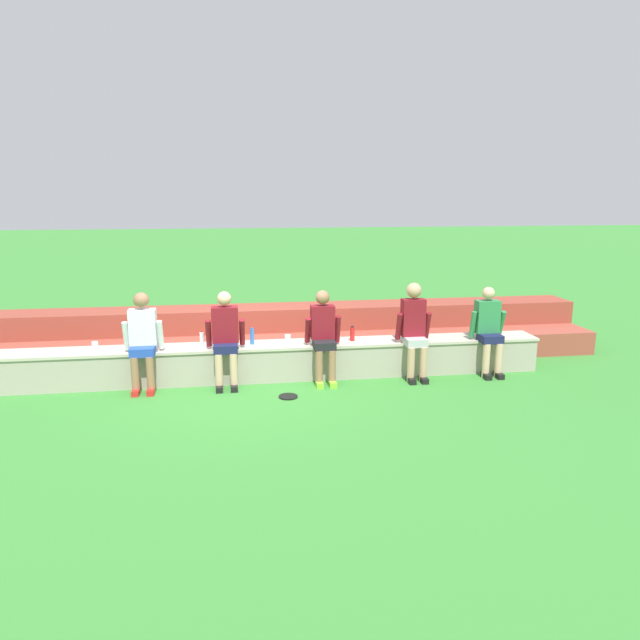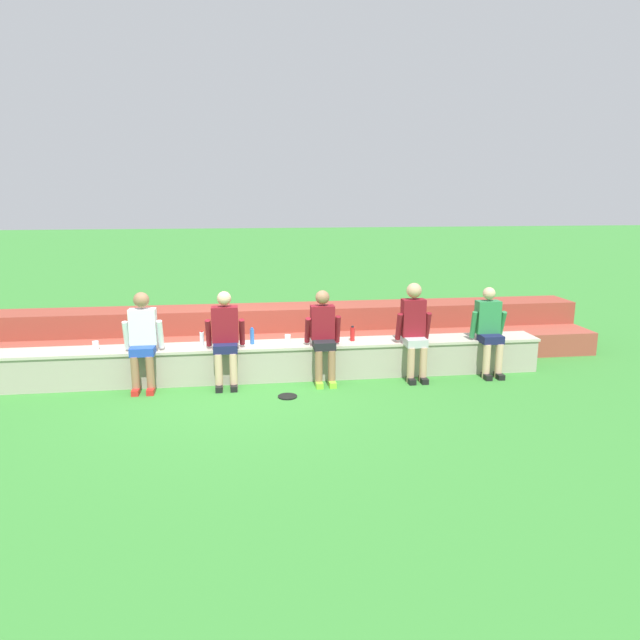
{
  "view_description": "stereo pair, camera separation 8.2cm",
  "coord_description": "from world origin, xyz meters",
  "px_view_note": "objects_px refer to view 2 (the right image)",
  "views": [
    {
      "loc": [
        -0.15,
        -8.1,
        2.74
      ],
      "look_at": [
        1.08,
        0.26,
        0.88
      ],
      "focal_mm": 32.26,
      "sensor_mm": 36.0,
      "label": 1
    },
    {
      "loc": [
        -0.07,
        -8.11,
        2.74
      ],
      "look_at": [
        1.08,
        0.26,
        0.88
      ],
      "focal_mm": 32.26,
      "sensor_mm": 36.0,
      "label": 2
    }
  ],
  "objects_px": {
    "person_left_of_center": "(225,336)",
    "person_right_of_center": "(414,328)",
    "person_far_right": "(489,329)",
    "water_bottle_near_left": "(352,334)",
    "water_bottle_mid_right": "(202,339)",
    "plastic_cup_right_end": "(96,345)",
    "frisbee": "(287,396)",
    "plastic_cup_middle": "(288,339)",
    "water_bottle_center_gap": "(252,336)",
    "person_far_left": "(143,337)",
    "person_center": "(323,334)"
  },
  "relations": [
    {
      "from": "water_bottle_center_gap",
      "to": "water_bottle_near_left",
      "type": "bearing_deg",
      "value": -0.34
    },
    {
      "from": "person_far_left",
      "to": "water_bottle_near_left",
      "type": "height_order",
      "value": "person_far_left"
    },
    {
      "from": "person_far_right",
      "to": "water_bottle_mid_right",
      "type": "bearing_deg",
      "value": 176.69
    },
    {
      "from": "person_right_of_center",
      "to": "plastic_cup_right_end",
      "type": "xyz_separation_m",
      "value": [
        -4.65,
        0.3,
        -0.18
      ]
    },
    {
      "from": "frisbee",
      "to": "water_bottle_mid_right",
      "type": "bearing_deg",
      "value": 143.92
    },
    {
      "from": "frisbee",
      "to": "plastic_cup_middle",
      "type": "bearing_deg",
      "value": 84.64
    },
    {
      "from": "person_far_left",
      "to": "person_center",
      "type": "height_order",
      "value": "person_far_left"
    },
    {
      "from": "person_center",
      "to": "frisbee",
      "type": "bearing_deg",
      "value": -133.92
    },
    {
      "from": "person_left_of_center",
      "to": "plastic_cup_right_end",
      "type": "height_order",
      "value": "person_left_of_center"
    },
    {
      "from": "water_bottle_mid_right",
      "to": "person_left_of_center",
      "type": "bearing_deg",
      "value": -35.38
    },
    {
      "from": "person_left_of_center",
      "to": "person_center",
      "type": "xyz_separation_m",
      "value": [
        1.42,
        -0.01,
        -0.01
      ]
    },
    {
      "from": "person_left_of_center",
      "to": "person_right_of_center",
      "type": "height_order",
      "value": "person_right_of_center"
    },
    {
      "from": "water_bottle_center_gap",
      "to": "person_far_right",
      "type": "bearing_deg",
      "value": -4.63
    },
    {
      "from": "person_far_left",
      "to": "person_right_of_center",
      "type": "bearing_deg",
      "value": -0.74
    },
    {
      "from": "plastic_cup_middle",
      "to": "person_right_of_center",
      "type": "bearing_deg",
      "value": -9.39
    },
    {
      "from": "person_left_of_center",
      "to": "water_bottle_center_gap",
      "type": "bearing_deg",
      "value": 36.76
    },
    {
      "from": "plastic_cup_right_end",
      "to": "person_far_left",
      "type": "bearing_deg",
      "value": -19.23
    },
    {
      "from": "person_far_left",
      "to": "person_left_of_center",
      "type": "xyz_separation_m",
      "value": [
        1.15,
        -0.02,
        -0.01
      ]
    },
    {
      "from": "plastic_cup_right_end",
      "to": "frisbee",
      "type": "height_order",
      "value": "plastic_cup_right_end"
    },
    {
      "from": "person_far_right",
      "to": "water_bottle_near_left",
      "type": "bearing_deg",
      "value": 172.24
    },
    {
      "from": "person_far_left",
      "to": "plastic_cup_right_end",
      "type": "relative_size",
      "value": 10.79
    },
    {
      "from": "water_bottle_center_gap",
      "to": "plastic_cup_middle",
      "type": "distance_m",
      "value": 0.54
    },
    {
      "from": "person_right_of_center",
      "to": "water_bottle_near_left",
      "type": "xyz_separation_m",
      "value": [
        -0.88,
        0.31,
        -0.14
      ]
    },
    {
      "from": "plastic_cup_middle",
      "to": "frisbee",
      "type": "distance_m",
      "value": 1.07
    },
    {
      "from": "person_far_right",
      "to": "person_far_left",
      "type": "bearing_deg",
      "value": 179.77
    },
    {
      "from": "person_left_of_center",
      "to": "water_bottle_mid_right",
      "type": "distance_m",
      "value": 0.44
    },
    {
      "from": "person_far_left",
      "to": "frisbee",
      "type": "xyz_separation_m",
      "value": [
        1.99,
        -0.63,
        -0.75
      ]
    },
    {
      "from": "water_bottle_center_gap",
      "to": "frisbee",
      "type": "distance_m",
      "value": 1.2
    },
    {
      "from": "water_bottle_near_left",
      "to": "frisbee",
      "type": "xyz_separation_m",
      "value": [
        -1.08,
        -0.9,
        -0.64
      ]
    },
    {
      "from": "person_right_of_center",
      "to": "frisbee",
      "type": "height_order",
      "value": "person_right_of_center"
    },
    {
      "from": "water_bottle_mid_right",
      "to": "person_center",
      "type": "bearing_deg",
      "value": -8.26
    },
    {
      "from": "person_left_of_center",
      "to": "person_right_of_center",
      "type": "xyz_separation_m",
      "value": [
        2.79,
        -0.03,
        0.04
      ]
    },
    {
      "from": "person_left_of_center",
      "to": "person_right_of_center",
      "type": "relative_size",
      "value": 0.95
    },
    {
      "from": "person_right_of_center",
      "to": "plastic_cup_middle",
      "type": "bearing_deg",
      "value": 170.61
    },
    {
      "from": "person_left_of_center",
      "to": "plastic_cup_middle",
      "type": "height_order",
      "value": "person_left_of_center"
    },
    {
      "from": "person_far_right",
      "to": "plastic_cup_right_end",
      "type": "relative_size",
      "value": 10.49
    },
    {
      "from": "person_right_of_center",
      "to": "person_far_right",
      "type": "distance_m",
      "value": 1.2
    },
    {
      "from": "water_bottle_near_left",
      "to": "frisbee",
      "type": "bearing_deg",
      "value": -140.24
    },
    {
      "from": "person_center",
      "to": "water_bottle_mid_right",
      "type": "relative_size",
      "value": 5.64
    },
    {
      "from": "person_far_right",
      "to": "water_bottle_near_left",
      "type": "xyz_separation_m",
      "value": [
        -2.07,
        0.28,
        -0.08
      ]
    },
    {
      "from": "person_right_of_center",
      "to": "water_bottle_near_left",
      "type": "height_order",
      "value": "person_right_of_center"
    },
    {
      "from": "person_center",
      "to": "person_far_left",
      "type": "bearing_deg",
      "value": 179.4
    },
    {
      "from": "water_bottle_mid_right",
      "to": "plastic_cup_right_end",
      "type": "xyz_separation_m",
      "value": [
        -1.51,
        0.02,
        -0.05
      ]
    },
    {
      "from": "person_center",
      "to": "plastic_cup_right_end",
      "type": "xyz_separation_m",
      "value": [
        -3.28,
        0.27,
        -0.13
      ]
    },
    {
      "from": "person_right_of_center",
      "to": "plastic_cup_middle",
      "type": "relative_size",
      "value": 11.35
    },
    {
      "from": "person_far_right",
      "to": "water_bottle_mid_right",
      "type": "height_order",
      "value": "person_far_right"
    },
    {
      "from": "water_bottle_near_left",
      "to": "person_left_of_center",
      "type": "bearing_deg",
      "value": -171.68
    },
    {
      "from": "person_far_left",
      "to": "water_bottle_center_gap",
      "type": "distance_m",
      "value": 1.56
    },
    {
      "from": "water_bottle_near_left",
      "to": "plastic_cup_middle",
      "type": "bearing_deg",
      "value": -179.8
    },
    {
      "from": "person_left_of_center",
      "to": "person_far_right",
      "type": "relative_size",
      "value": 1.02
    }
  ]
}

